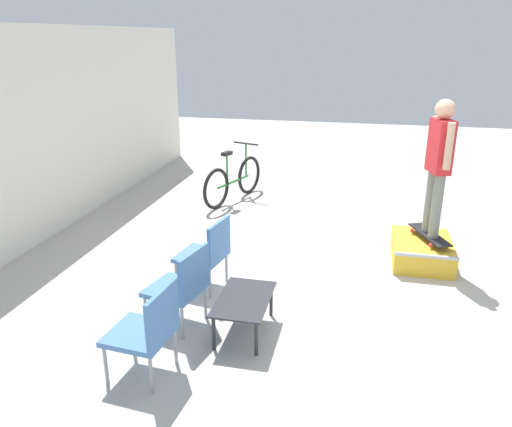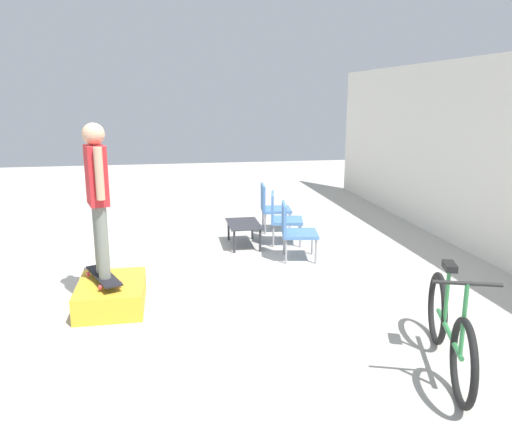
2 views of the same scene
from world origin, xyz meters
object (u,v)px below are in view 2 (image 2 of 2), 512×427
at_px(skateboard_on_ramp, 104,276).
at_px(bicycle, 449,330).
at_px(patio_chair_left, 271,205).
at_px(person_skater, 97,188).
at_px(patio_chair_right, 294,229).
at_px(skate_ramp_box, 112,294).
at_px(coffee_table, 244,226).
at_px(patio_chair_center, 281,216).

distance_m(skateboard_on_ramp, bicycle, 3.74).
bearing_deg(patio_chair_left, bicycle, -167.72).
distance_m(person_skater, patio_chair_right, 3.08).
relative_size(skate_ramp_box, coffee_table, 1.26).
bearing_deg(patio_chair_right, skate_ramp_box, 127.00).
distance_m(skate_ramp_box, bicycle, 3.69).
bearing_deg(skateboard_on_ramp, bicycle, 36.18).
distance_m(skate_ramp_box, skateboard_on_ramp, 0.24).
bearing_deg(person_skater, patio_chair_left, 123.89).
relative_size(patio_chair_left, bicycle, 0.51).
relative_size(skate_ramp_box, person_skater, 0.60).
relative_size(skate_ramp_box, bicycle, 0.62).
relative_size(patio_chair_center, patio_chair_right, 1.00).
relative_size(skate_ramp_box, skateboard_on_ramp, 1.25).
height_order(skate_ramp_box, person_skater, person_skater).
bearing_deg(coffee_table, patio_chair_center, 91.77).
bearing_deg(skate_ramp_box, person_skater, -80.57).
distance_m(skate_ramp_box, person_skater, 1.27).
height_order(coffee_table, patio_chair_center, patio_chair_center).
distance_m(coffee_table, patio_chair_left, 1.07).
relative_size(skateboard_on_ramp, patio_chair_center, 0.97).
bearing_deg(skateboard_on_ramp, patio_chair_center, 107.64).
relative_size(patio_chair_left, patio_chair_center, 1.00).
height_order(coffee_table, bicycle, bicycle).
xyz_separation_m(coffee_table, patio_chair_center, (-0.02, 0.64, 0.14)).
distance_m(skate_ramp_box, patio_chair_right, 2.88).
xyz_separation_m(person_skater, patio_chair_center, (-2.18, 2.61, -0.94)).
bearing_deg(patio_chair_left, patio_chair_center, -174.29).
xyz_separation_m(skateboard_on_ramp, patio_chair_left, (-3.00, 2.60, 0.09)).
relative_size(coffee_table, bicycle, 0.49).
bearing_deg(patio_chair_center, patio_chair_right, -167.54).
bearing_deg(coffee_table, skate_ramp_box, -41.49).
height_order(skate_ramp_box, patio_chair_right, patio_chair_right).
bearing_deg(person_skater, skate_ramp_box, 84.28).
xyz_separation_m(skate_ramp_box, patio_chair_left, (-2.99, 2.53, 0.33)).
bearing_deg(patio_chair_center, skateboard_on_ramp, 142.39).
xyz_separation_m(skate_ramp_box, coffee_table, (-2.14, 1.90, 0.19)).
xyz_separation_m(patio_chair_left, patio_chair_center, (0.82, 0.00, 0.00)).
xyz_separation_m(patio_chair_right, bicycle, (3.30, 0.58, -0.10)).
xyz_separation_m(skateboard_on_ramp, patio_chair_center, (-2.18, 2.61, 0.09)).
bearing_deg(bicycle, coffee_table, -144.42).
xyz_separation_m(person_skater, bicycle, (1.96, 3.19, -1.04)).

